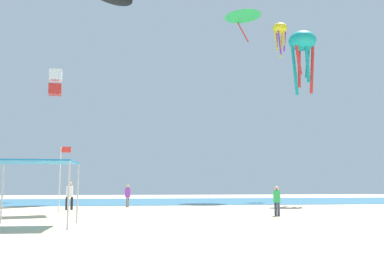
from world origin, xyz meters
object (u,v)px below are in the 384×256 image
person_near_tent (128,194)px  kite_octopus_yellow (280,30)px  person_leftmost (70,193)px  person_central (277,198)px  kite_delta_green (243,13)px  banner_flag (61,173)px  kite_octopus_teal (302,44)px  canopy_tent (34,164)px  kite_box_white (55,82)px

person_near_tent → kite_octopus_yellow: size_ratio=0.42×
person_leftmost → person_central: bearing=129.3°
person_central → kite_delta_green: (4.50, 22.77, 19.94)m
person_near_tent → kite_octopus_yellow: kite_octopus_yellow is taller
person_near_tent → person_central: 13.19m
banner_flag → kite_octopus_teal: (19.54, 9.59, 12.12)m
person_leftmost → kite_delta_green: kite_delta_green is taller
canopy_tent → person_leftmost: canopy_tent is taller
person_leftmost → kite_delta_green: 29.77m
person_central → person_leftmost: bearing=-136.7°
canopy_tent → kite_octopus_yellow: bearing=53.5°
kite_octopus_yellow → banner_flag: bearing=-76.7°
person_near_tent → kite_octopus_yellow: bearing=-33.2°
kite_delta_green → kite_box_white: bearing=-82.1°
person_near_tent → kite_box_white: bearing=49.3°
kite_octopus_teal → kite_box_white: kite_octopus_teal is taller
person_near_tent → kite_delta_green: 26.43m
canopy_tent → person_leftmost: size_ratio=1.71×
canopy_tent → person_central: 12.44m
kite_octopus_teal → kite_box_white: 25.60m
person_leftmost → banner_flag: 3.43m
person_central → kite_box_white: bearing=-160.6°
person_near_tent → person_central: size_ratio=1.05×
person_leftmost → kite_box_white: kite_box_white is taller
person_central → kite_delta_green: size_ratio=0.32×
kite_octopus_yellow → person_central: bearing=-50.8°
person_near_tent → kite_octopus_teal: size_ratio=0.28×
kite_octopus_yellow → person_leftmost: bearing=-81.5°
kite_box_white → person_central: bearing=-62.7°
kite_delta_green → kite_box_white: kite_delta_green is taller
person_central → kite_octopus_teal: bearing=137.2°
kite_octopus_teal → canopy_tent: bearing=-172.5°
kite_octopus_teal → banner_flag: bearing=170.3°
banner_flag → person_near_tent: bearing=57.6°
canopy_tent → kite_octopus_yellow: kite_octopus_yellow is taller
person_leftmost → kite_octopus_teal: (19.43, 6.40, 13.38)m
kite_box_white → person_leftmost: bearing=-82.2°
person_leftmost → kite_box_white: (-4.05, 16.39, 11.36)m
person_near_tent → kite_octopus_teal: bearing=-58.9°
canopy_tent → kite_delta_green: kite_delta_green is taller
canopy_tent → person_central: (11.60, 4.23, -1.53)m
canopy_tent → person_near_tent: bearing=76.0°
person_central → kite_octopus_yellow: (9.32, 24.02, 18.72)m
kite_octopus_teal → kite_octopus_yellow: kite_octopus_yellow is taller
person_central → kite_box_white: size_ratio=0.58×
kite_octopus_teal → kite_delta_green: size_ratio=1.20×
kite_delta_green → kite_octopus_yellow: 5.13m
person_leftmost → kite_delta_green: (16.23, 15.22, 19.77)m
kite_octopus_teal → kite_box_white: bearing=121.1°
kite_box_white → kite_octopus_yellow: kite_octopus_yellow is taller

